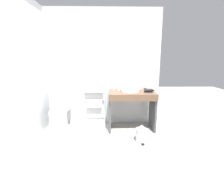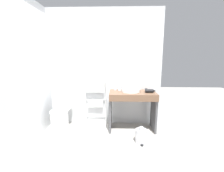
{
  "view_description": "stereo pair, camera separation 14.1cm",
  "coord_description": "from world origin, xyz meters",
  "views": [
    {
      "loc": [
        0.19,
        -2.14,
        1.55
      ],
      "look_at": [
        0.24,
        0.73,
        1.02
      ],
      "focal_mm": 24.0,
      "sensor_mm": 36.0,
      "label": 1
    },
    {
      "loc": [
        0.33,
        -2.14,
        1.55
      ],
      "look_at": [
        0.24,
        0.73,
        1.02
      ],
      "focal_mm": 24.0,
      "sensor_mm": 36.0,
      "label": 2
    }
  ],
  "objects": [
    {
      "name": "vanity_counter",
      "position": [
        0.67,
        0.97,
        0.58
      ],
      "size": [
        0.98,
        0.55,
        0.85
      ],
      "color": "brown",
      "rests_on": "ground_plane"
    },
    {
      "name": "bath_mat",
      "position": [
        -0.85,
        0.32,
        0.01
      ],
      "size": [
        0.56,
        0.36,
        0.01
      ],
      "primitive_type": "cube",
      "color": "silver",
      "rests_on": "ground_plane"
    },
    {
      "name": "trash_bin",
      "position": [
        0.79,
        0.45,
        0.14
      ],
      "size": [
        0.22,
        0.25,
        0.32
      ],
      "color": "#B7B7BC",
      "rests_on": "ground_plane"
    },
    {
      "name": "sink_basin",
      "position": [
        0.63,
        1.02,
        0.88
      ],
      "size": [
        0.4,
        0.4,
        0.06
      ],
      "color": "white",
      "rests_on": "vanity_counter"
    },
    {
      "name": "faucet",
      "position": [
        0.63,
        1.22,
        0.93
      ],
      "size": [
        0.02,
        0.1,
        0.13
      ],
      "color": "silver",
      "rests_on": "vanity_counter"
    },
    {
      "name": "hair_dryer",
      "position": [
        1.02,
        0.94,
        0.89
      ],
      "size": [
        0.22,
        0.18,
        0.08
      ],
      "color": "black",
      "rests_on": "vanity_counter"
    },
    {
      "name": "wall_side",
      "position": [
        -1.29,
        0.65,
        1.32
      ],
      "size": [
        0.12,
        1.94,
        2.64
      ],
      "primitive_type": "cube",
      "color": "silver",
      "rests_on": "ground_plane"
    },
    {
      "name": "towel_radiator",
      "position": [
        -0.16,
        1.25,
        0.7
      ],
      "size": [
        0.51,
        0.06,
        1.05
      ],
      "color": "silver",
      "rests_on": "ground_plane"
    },
    {
      "name": "ground_plane",
      "position": [
        0.0,
        0.0,
        0.0
      ],
      "size": [
        12.0,
        12.0,
        0.0
      ],
      "primitive_type": "plane",
      "color": "#B2AFA8"
    },
    {
      "name": "cup_near_wall",
      "position": [
        0.3,
        1.18,
        0.9
      ],
      "size": [
        0.07,
        0.07,
        0.1
      ],
      "color": "silver",
      "rests_on": "vanity_counter"
    },
    {
      "name": "wall_back",
      "position": [
        0.0,
        1.36,
        1.32
      ],
      "size": [
        2.71,
        0.12,
        2.64
      ],
      "primitive_type": "cube",
      "color": "silver",
      "rests_on": "ground_plane"
    },
    {
      "name": "toilet",
      "position": [
        -0.9,
        0.94,
        0.32
      ],
      "size": [
        0.38,
        0.53,
        0.76
      ],
      "color": "white",
      "rests_on": "ground_plane"
    },
    {
      "name": "cup_near_edge",
      "position": [
        0.4,
        1.11,
        0.89
      ],
      "size": [
        0.07,
        0.07,
        0.09
      ],
      "color": "silver",
      "rests_on": "vanity_counter"
    }
  ]
}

